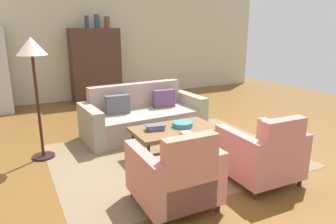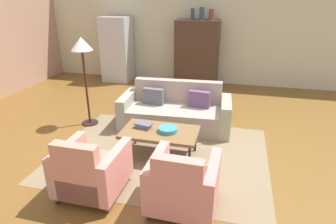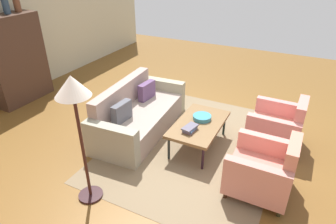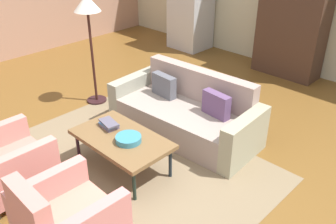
{
  "view_description": "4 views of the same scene",
  "coord_description": "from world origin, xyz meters",
  "px_view_note": "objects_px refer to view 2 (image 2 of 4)",
  "views": [
    {
      "loc": [
        -2.21,
        -3.87,
        1.86
      ],
      "look_at": [
        -0.21,
        0.05,
        0.64
      ],
      "focal_mm": 33.51,
      "sensor_mm": 36.0,
      "label": 1
    },
    {
      "loc": [
        0.92,
        -4.01,
        2.44
      ],
      "look_at": [
        -0.18,
        0.4,
        0.56
      ],
      "focal_mm": 30.58,
      "sensor_mm": 36.0,
      "label": 2
    },
    {
      "loc": [
        -3.99,
        -1.46,
        2.85
      ],
      "look_at": [
        -0.29,
        0.39,
        0.57
      ],
      "focal_mm": 30.99,
      "sensor_mm": 36.0,
      "label": 3
    },
    {
      "loc": [
        2.75,
        -2.35,
        2.8
      ],
      "look_at": [
        0.03,
        0.45,
        0.64
      ],
      "focal_mm": 39.47,
      "sensor_mm": 36.0,
      "label": 4
    }
  ],
  "objects_px": {
    "vase_tall": "(193,14)",
    "refrigerator": "(117,49)",
    "fruit_bowl": "(168,130)",
    "floor_lamp": "(82,52)",
    "coffee_table": "(160,133)",
    "vase_round": "(202,13)",
    "cabinet": "(197,53)",
    "armchair_left": "(90,172)",
    "couch": "(176,112)",
    "vase_small": "(211,14)",
    "book_stack": "(143,125)",
    "armchair_right": "(182,186)"
  },
  "relations": [
    {
      "from": "coffee_table",
      "to": "book_stack",
      "type": "xyz_separation_m",
      "value": [
        -0.28,
        0.04,
        0.08
      ]
    },
    {
      "from": "coffee_table",
      "to": "couch",
      "type": "bearing_deg",
      "value": 90.25
    },
    {
      "from": "armchair_left",
      "to": "book_stack",
      "type": "bearing_deg",
      "value": 75.72
    },
    {
      "from": "coffee_table",
      "to": "vase_round",
      "type": "bearing_deg",
      "value": 89.39
    },
    {
      "from": "armchair_left",
      "to": "armchair_right",
      "type": "bearing_deg",
      "value": 0.42
    },
    {
      "from": "vase_round",
      "to": "coffee_table",
      "type": "bearing_deg",
      "value": -90.61
    },
    {
      "from": "armchair_left",
      "to": "book_stack",
      "type": "relative_size",
      "value": 2.96
    },
    {
      "from": "cabinet",
      "to": "vase_tall",
      "type": "bearing_deg",
      "value": -178.19
    },
    {
      "from": "couch",
      "to": "coffee_table",
      "type": "distance_m",
      "value": 1.19
    },
    {
      "from": "book_stack",
      "to": "cabinet",
      "type": "xyz_separation_m",
      "value": [
        0.23,
        4.04,
        0.41
      ]
    },
    {
      "from": "fruit_bowl",
      "to": "armchair_left",
      "type": "bearing_deg",
      "value": -122.09
    },
    {
      "from": "vase_tall",
      "to": "refrigerator",
      "type": "xyz_separation_m",
      "value": [
        -2.2,
        -0.1,
        -1.02
      ]
    },
    {
      "from": "vase_small",
      "to": "armchair_left",
      "type": "bearing_deg",
      "value": -99.67
    },
    {
      "from": "fruit_bowl",
      "to": "floor_lamp",
      "type": "xyz_separation_m",
      "value": [
        -1.84,
        0.85,
        0.96
      ]
    },
    {
      "from": "coffee_table",
      "to": "book_stack",
      "type": "height_order",
      "value": "book_stack"
    },
    {
      "from": "fruit_bowl",
      "to": "vase_tall",
      "type": "distance_m",
      "value": 4.35
    },
    {
      "from": "cabinet",
      "to": "floor_lamp",
      "type": "distance_m",
      "value": 3.67
    },
    {
      "from": "armchair_right",
      "to": "vase_small",
      "type": "relative_size",
      "value": 3.17
    },
    {
      "from": "refrigerator",
      "to": "vase_round",
      "type": "bearing_deg",
      "value": 2.33
    },
    {
      "from": "fruit_bowl",
      "to": "book_stack",
      "type": "distance_m",
      "value": 0.42
    },
    {
      "from": "couch",
      "to": "vase_small",
      "type": "relative_size",
      "value": 7.74
    },
    {
      "from": "armchair_right",
      "to": "book_stack",
      "type": "distance_m",
      "value": 1.5
    },
    {
      "from": "coffee_table",
      "to": "vase_tall",
      "type": "distance_m",
      "value": 4.36
    },
    {
      "from": "vase_round",
      "to": "vase_tall",
      "type": "bearing_deg",
      "value": 180.0
    },
    {
      "from": "armchair_left",
      "to": "refrigerator",
      "type": "distance_m",
      "value": 5.49
    },
    {
      "from": "armchair_right",
      "to": "floor_lamp",
      "type": "xyz_separation_m",
      "value": [
        -2.31,
        2.02,
        1.1
      ]
    },
    {
      "from": "floor_lamp",
      "to": "vase_small",
      "type": "bearing_deg",
      "value": 58.12
    },
    {
      "from": "book_stack",
      "to": "cabinet",
      "type": "height_order",
      "value": "cabinet"
    },
    {
      "from": "book_stack",
      "to": "cabinet",
      "type": "bearing_deg",
      "value": 86.79
    },
    {
      "from": "coffee_table",
      "to": "vase_small",
      "type": "distance_m",
      "value": 4.37
    },
    {
      "from": "cabinet",
      "to": "vase_small",
      "type": "bearing_deg",
      "value": -0.77
    },
    {
      "from": "couch",
      "to": "refrigerator",
      "type": "bearing_deg",
      "value": -52.8
    },
    {
      "from": "coffee_table",
      "to": "book_stack",
      "type": "distance_m",
      "value": 0.3
    },
    {
      "from": "book_stack",
      "to": "cabinet",
      "type": "distance_m",
      "value": 4.07
    },
    {
      "from": "coffee_table",
      "to": "armchair_right",
      "type": "height_order",
      "value": "armchair_right"
    },
    {
      "from": "couch",
      "to": "vase_tall",
      "type": "relative_size",
      "value": 7.44
    },
    {
      "from": "vase_tall",
      "to": "couch",
      "type": "bearing_deg",
      "value": -86.02
    },
    {
      "from": "couch",
      "to": "cabinet",
      "type": "height_order",
      "value": "cabinet"
    },
    {
      "from": "vase_tall",
      "to": "refrigerator",
      "type": "relative_size",
      "value": 0.16
    },
    {
      "from": "coffee_table",
      "to": "armchair_left",
      "type": "relative_size",
      "value": 1.36
    },
    {
      "from": "vase_tall",
      "to": "vase_small",
      "type": "xyz_separation_m",
      "value": [
        0.5,
        0.0,
        -0.01
      ]
    },
    {
      "from": "vase_tall",
      "to": "vase_round",
      "type": "bearing_deg",
      "value": 0.0
    },
    {
      "from": "armchair_left",
      "to": "book_stack",
      "type": "xyz_separation_m",
      "value": [
        0.32,
        1.21,
        0.14
      ]
    },
    {
      "from": "book_stack",
      "to": "vase_tall",
      "type": "xyz_separation_m",
      "value": [
        0.08,
        4.04,
        1.46
      ]
    },
    {
      "from": "armchair_left",
      "to": "floor_lamp",
      "type": "distance_m",
      "value": 2.56
    },
    {
      "from": "couch",
      "to": "floor_lamp",
      "type": "xyz_separation_m",
      "value": [
        -1.71,
        -0.33,
        1.16
      ]
    },
    {
      "from": "couch",
      "to": "cabinet",
      "type": "distance_m",
      "value": 2.96
    },
    {
      "from": "vase_tall",
      "to": "vase_small",
      "type": "bearing_deg",
      "value": 0.0
    },
    {
      "from": "fruit_bowl",
      "to": "armchair_right",
      "type": "bearing_deg",
      "value": -68.15
    },
    {
      "from": "vase_tall",
      "to": "vase_small",
      "type": "distance_m",
      "value": 0.5
    }
  ]
}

